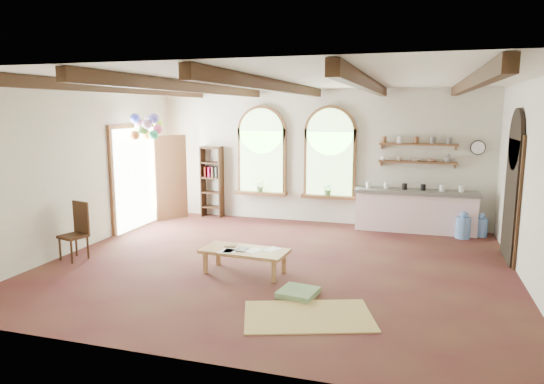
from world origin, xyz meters
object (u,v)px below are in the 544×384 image
at_px(kitchen_counter, 415,210).
at_px(side_chair, 75,243).
at_px(balloon_cluster, 146,127).
at_px(coffee_table, 245,252).

relative_size(kitchen_counter, side_chair, 2.54).
xyz_separation_m(side_chair, balloon_cluster, (0.24, 2.23, 2.05)).
xyz_separation_m(kitchen_counter, coffee_table, (-2.70, -3.80, -0.11)).
bearing_deg(coffee_table, kitchen_counter, 54.63).
height_order(kitchen_counter, side_chair, side_chair).
xyz_separation_m(coffee_table, balloon_cluster, (-3.00, 2.06, 1.99)).
bearing_deg(kitchen_counter, coffee_table, -125.37).
xyz_separation_m(kitchen_counter, balloon_cluster, (-5.70, -1.75, 1.87)).
relative_size(kitchen_counter, balloon_cluster, 2.36).
distance_m(kitchen_counter, side_chair, 7.15).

